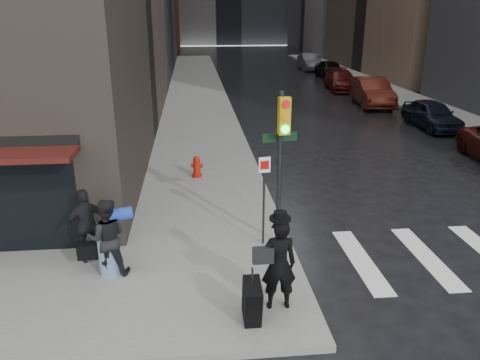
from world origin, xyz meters
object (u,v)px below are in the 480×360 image
object	(u,v)px
man_greycoat	(87,226)
parked_car_3	(341,80)
fire_hydrant	(197,167)
parked_car_2	(372,92)
man_overcoat	(273,270)
man_jeans	(107,237)
parked_car_5	(310,62)
traffic_light	(280,150)
parked_car_1	(432,114)
parked_car_4	(330,69)

from	to	relation	value
man_greycoat	parked_car_3	xyz separation A→B (m)	(13.24, 23.86, -0.31)
fire_hydrant	parked_car_2	distance (m)	16.47
man_overcoat	fire_hydrant	xyz separation A→B (m)	(-1.31, 7.70, -0.52)
man_jeans	parked_car_5	distance (m)	38.84
traffic_light	parked_car_5	bearing A→B (deg)	66.41
man_greycoat	parked_car_2	xyz separation A→B (m)	(13.27, 17.87, -0.18)
fire_hydrant	parked_car_1	size ratio (longest dim) A/B	0.18
man_greycoat	parked_car_1	bearing A→B (deg)	-168.29
parked_car_3	traffic_light	bearing A→B (deg)	-105.92
fire_hydrant	parked_car_5	distance (m)	32.47
man_greycoat	parked_car_5	distance (m)	38.43
fire_hydrant	parked_car_4	xyz separation A→B (m)	(11.65, 24.42, 0.28)
traffic_light	parked_car_2	world-z (taller)	traffic_light
fire_hydrant	parked_car_5	xyz separation A→B (m)	(11.37, 30.41, 0.31)
man_greycoat	parked_car_5	xyz separation A→B (m)	(13.86, 35.84, -0.22)
man_overcoat	parked_car_2	world-z (taller)	man_overcoat
parked_car_2	parked_car_3	world-z (taller)	parked_car_2
parked_car_1	parked_car_4	size ratio (longest dim) A/B	0.92
man_overcoat	man_greycoat	xyz separation A→B (m)	(-3.80, 2.27, 0.01)
man_greycoat	fire_hydrant	distance (m)	6.00
man_overcoat	parked_car_3	size ratio (longest dim) A/B	0.42
traffic_light	parked_car_1	size ratio (longest dim) A/B	0.91
parked_car_1	parked_car_5	size ratio (longest dim) A/B	0.85
parked_car_1	parked_car_3	size ratio (longest dim) A/B	0.84
parked_car_1	fire_hydrant	bearing A→B (deg)	-151.43
man_overcoat	fire_hydrant	size ratio (longest dim) A/B	2.74
parked_car_2	parked_car_5	size ratio (longest dim) A/B	1.04
man_greycoat	parked_car_1	world-z (taller)	man_greycoat
traffic_light	parked_car_3	distance (m)	25.19
fire_hydrant	parked_car_3	world-z (taller)	parked_car_3
parked_car_1	parked_car_4	world-z (taller)	parked_car_4
man_greycoat	traffic_light	size ratio (longest dim) A/B	0.47
man_jeans	parked_car_3	distance (m)	27.60
man_greycoat	parked_car_4	distance (m)	33.03
man_overcoat	parked_car_1	size ratio (longest dim) A/B	0.50
man_greycoat	parked_car_5	world-z (taller)	man_greycoat
parked_car_1	parked_car_4	xyz separation A→B (m)	(0.06, 17.97, 0.06)
man_overcoat	man_jeans	world-z (taller)	man_overcoat
man_jeans	fire_hydrant	world-z (taller)	man_jeans
man_jeans	traffic_light	xyz separation A→B (m)	(3.82, 1.00, 1.51)
parked_car_2	parked_car_4	xyz separation A→B (m)	(0.87, 11.98, -0.07)
fire_hydrant	traffic_light	bearing A→B (deg)	-69.73
traffic_light	fire_hydrant	xyz separation A→B (m)	(-1.87, 5.07, -2.05)
man_greycoat	parked_car_1	xyz separation A→B (m)	(14.08, 11.88, -0.32)
fire_hydrant	parked_car_4	world-z (taller)	parked_car_4
parked_car_1	parked_car_5	bearing A→B (deg)	90.04
man_greycoat	parked_car_1	distance (m)	18.43
parked_car_3	parked_car_5	size ratio (longest dim) A/B	1.00
man_jeans	parked_car_4	distance (m)	33.39
traffic_light	parked_car_2	size ratio (longest dim) A/B	0.74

